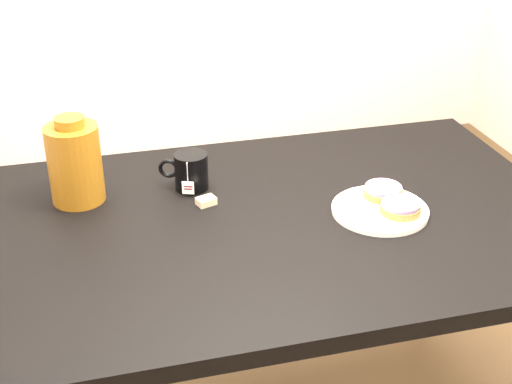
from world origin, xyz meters
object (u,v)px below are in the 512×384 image
bagel_front (401,207)px  mug (190,171)px  bagel_package (75,163)px  teabag_pouch (206,201)px  table (277,246)px  bagel_back (383,191)px  plate (380,209)px

bagel_front → mug: bearing=149.1°
bagel_front → bagel_package: bagel_package is taller
mug → teabag_pouch: (0.02, -0.09, -0.04)m
table → bagel_front: size_ratio=10.48×
bagel_package → mug: bearing=-1.9°
teabag_pouch → bagel_package: (-0.30, 0.10, 0.09)m
bagel_front → mug: 0.53m
bagel_front → table: bearing=164.8°
bagel_package → table: bearing=-24.3°
bagel_back → table: bearing=-177.9°
plate → bagel_front: bagel_front is taller
bagel_front → teabag_pouch: bearing=157.8°
table → bagel_package: bearing=155.7°
table → bagel_back: bagel_back is taller
bagel_back → teabag_pouch: 0.43m
bagel_front → mug: (-0.45, 0.27, 0.02)m
plate → teabag_pouch: size_ratio=5.11×
plate → bagel_package: size_ratio=1.06×
teabag_pouch → bagel_front: bearing=-22.2°
mug → bagel_back: bearing=-1.6°
plate → bagel_front: 0.05m
bagel_back → bagel_front: 0.09m
bagel_back → teabag_pouch: size_ratio=2.58×
plate → bagel_package: 0.74m
plate → mug: size_ratio=1.70×
bagel_package → plate: bearing=-19.7°
teabag_pouch → plate: bearing=-20.1°
bagel_front → mug: size_ratio=0.99×
bagel_back → bagel_package: bearing=165.0°
plate → table: bearing=169.6°
bagel_front → plate: bearing=139.6°
plate → bagel_back: size_ratio=1.98×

